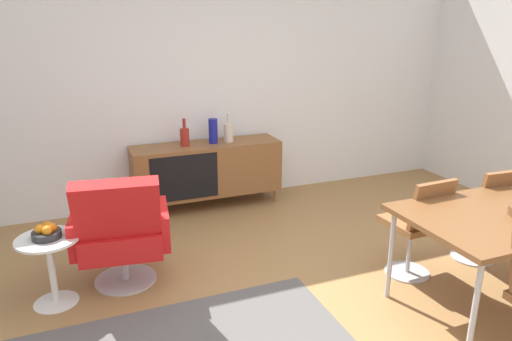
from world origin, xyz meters
TOP-DOWN VIEW (x-y plane):
  - ground_plane at (0.00, 0.00)m, footprint 8.32×8.32m
  - wall_back at (0.00, 2.60)m, footprint 6.80×0.12m
  - sideboard at (-0.05, 2.30)m, footprint 1.60×0.45m
  - vase_cobalt at (-0.27, 2.30)m, footprint 0.10×0.10m
  - vase_sculptural_dark at (0.21, 2.30)m, footprint 0.10×0.10m
  - vase_ceramic_small at (0.04, 2.30)m, footprint 0.10×0.10m
  - dining_chair_back_right at (1.77, 0.22)m, footprint 0.43×0.45m
  - dining_chair_back_left at (1.07, 0.22)m, footprint 0.42×0.44m
  - lounge_chair_red at (-1.11, 0.95)m, footprint 0.78×0.73m
  - side_table_round at (-1.61, 0.89)m, footprint 0.44×0.44m
  - fruit_bowl at (-1.61, 0.89)m, footprint 0.20×0.20m

SIDE VIEW (x-z plane):
  - ground_plane at x=0.00m, z-range 0.00..0.00m
  - side_table_round at x=-1.61m, z-range 0.06..0.58m
  - sideboard at x=-0.05m, z-range 0.08..0.80m
  - lounge_chair_red at x=-1.11m, z-range -0.01..0.94m
  - dining_chair_back_right at x=1.77m, z-range 0.04..0.90m
  - dining_chair_back_left at x=1.07m, z-range 0.04..0.90m
  - fruit_bowl at x=-1.61m, z-range 0.51..0.62m
  - vase_cobalt at x=-0.27m, z-range 0.68..0.97m
  - vase_sculptural_dark at x=0.21m, z-range 0.67..0.99m
  - vase_ceramic_small at x=0.04m, z-range 0.72..0.99m
  - wall_back at x=0.00m, z-range 0.00..2.80m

